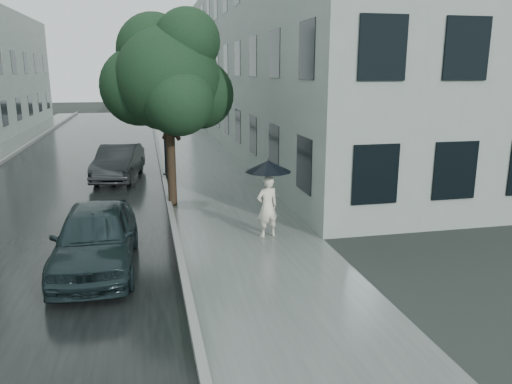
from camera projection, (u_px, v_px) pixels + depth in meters
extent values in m
plane|color=black|center=(258.00, 269.00, 10.55)|extent=(120.00, 120.00, 0.00)
cube|color=slate|center=(203.00, 165.00, 21.98)|extent=(3.50, 60.00, 0.01)
cube|color=slate|center=(161.00, 166.00, 21.58)|extent=(0.15, 60.00, 0.15)
cube|color=black|center=(77.00, 171.00, 20.86)|extent=(6.85, 60.00, 0.00)
cube|color=gray|center=(276.00, 63.00, 29.13)|extent=(7.00, 36.00, 9.00)
cube|color=black|center=(217.00, 63.00, 28.39)|extent=(0.08, 32.40, 7.20)
cube|color=black|center=(26.00, 71.00, 35.86)|extent=(0.08, 16.20, 6.40)
imported|color=silver|center=(267.00, 207.00, 12.40)|extent=(0.65, 0.51, 1.57)
cylinder|color=black|center=(268.00, 185.00, 12.28)|extent=(0.02, 0.02, 0.67)
cone|color=black|center=(268.00, 166.00, 12.16)|extent=(1.39, 1.39, 0.28)
cylinder|color=black|center=(268.00, 160.00, 12.12)|extent=(0.02, 0.02, 0.08)
cylinder|color=black|center=(268.00, 199.00, 12.36)|extent=(0.03, 0.03, 0.06)
cylinder|color=#332619|center=(171.00, 163.00, 15.23)|extent=(0.27, 0.27, 2.67)
sphere|color=#1B3D22|center=(168.00, 79.00, 14.63)|extent=(3.06, 3.06, 3.06)
sphere|color=#1B3D22|center=(199.00, 94.00, 15.28)|extent=(2.11, 2.11, 2.11)
sphere|color=#1B3D22|center=(140.00, 86.00, 14.96)|extent=(2.36, 2.36, 2.36)
sphere|color=#1B3D22|center=(179.00, 101.00, 14.04)|extent=(1.99, 1.99, 1.99)
sphere|color=#1B3D22|center=(154.00, 50.00, 15.03)|extent=(2.24, 2.24, 2.24)
sphere|color=#1B3D22|center=(187.00, 41.00, 14.29)|extent=(1.90, 1.90, 1.90)
cylinder|color=black|center=(164.00, 118.00, 18.85)|extent=(0.12, 0.12, 4.69)
cylinder|color=black|center=(167.00, 176.00, 19.39)|extent=(0.28, 0.28, 0.20)
cylinder|color=black|center=(155.00, 53.00, 18.18)|extent=(0.50, 0.22, 0.08)
sphere|color=silver|center=(147.00, 55.00, 18.05)|extent=(0.32, 0.32, 0.32)
imported|color=black|center=(96.00, 237.00, 10.43)|extent=(1.70, 4.06, 1.37)
imported|color=#222527|center=(119.00, 162.00, 19.16)|extent=(1.99, 4.12, 1.30)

